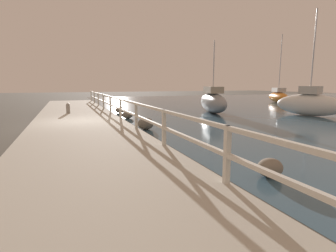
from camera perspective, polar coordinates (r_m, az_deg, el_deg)
ground_plane at (r=13.75m, az=-18.73°, el=0.07°), size 120.00×120.00×0.00m
dock_walkway at (r=13.73m, az=-18.75°, el=0.57°), size 4.35×36.00×0.24m
railing at (r=13.89m, az=-10.33°, el=4.52°), size 0.10×32.50×1.07m
boulder_near_dock at (r=17.88m, az=-8.93°, el=2.97°), size 0.46×0.41×0.34m
boulder_far_strip at (r=11.89m, az=-4.87°, el=0.53°), size 0.74×0.66×0.55m
boulder_downstream at (r=15.84m, az=-8.79°, el=2.43°), size 0.62×0.56×0.47m
boulder_water_edge at (r=18.94m, az=-10.43°, el=3.47°), size 0.64×0.57×0.48m
boulder_upstream at (r=6.26m, az=21.33°, el=-8.46°), size 0.57×0.51×0.43m
mooring_bollard at (r=17.51m, az=-20.94°, el=3.63°), size 0.23×0.23×0.63m
sailboat_orange at (r=32.72m, az=22.88°, el=6.00°), size 3.21×4.93×7.54m
sailboat_white at (r=19.48m, az=28.40°, el=4.30°), size 2.37×4.56×6.69m
sailboat_gray at (r=19.35m, az=9.73°, el=5.27°), size 2.87×5.71×5.06m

